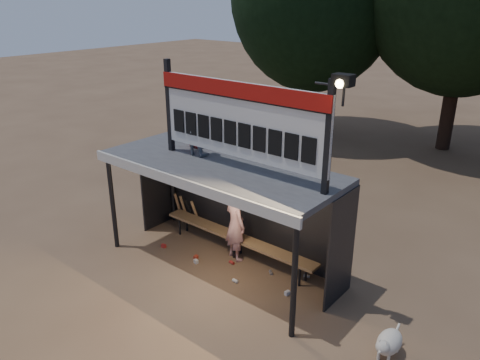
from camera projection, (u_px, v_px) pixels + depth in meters
The scene contains 10 objects.
ground at pixel (221, 265), 10.01m from camera, with size 80.00×80.00×0.00m, color brown.
player at pixel (235, 224), 10.01m from camera, with size 0.60×0.39×1.64m, color silver.
child_a at pixel (197, 127), 9.48m from camera, with size 0.56×0.44×1.15m, color gray.
child_b at pixel (196, 125), 9.99m from camera, with size 0.48×0.31×0.98m, color #A2191B.
dugout_shelter at pixel (228, 182), 9.51m from camera, with size 5.10×2.08×2.32m.
scoreboard_assembly at pixel (241, 118), 8.45m from camera, with size 4.10×0.27×1.99m.
bench at pixel (237, 238), 10.25m from camera, with size 4.00×0.35×0.48m.
dog at pixel (388, 343), 7.38m from camera, with size 0.36×0.81×0.49m.
bats at pixel (187, 211), 11.52m from camera, with size 0.68×0.35×0.84m.
litter at pixel (233, 268), 9.86m from camera, with size 3.32×1.14×0.08m.
Camera 1 is at (5.80, -6.42, 5.39)m, focal length 35.00 mm.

